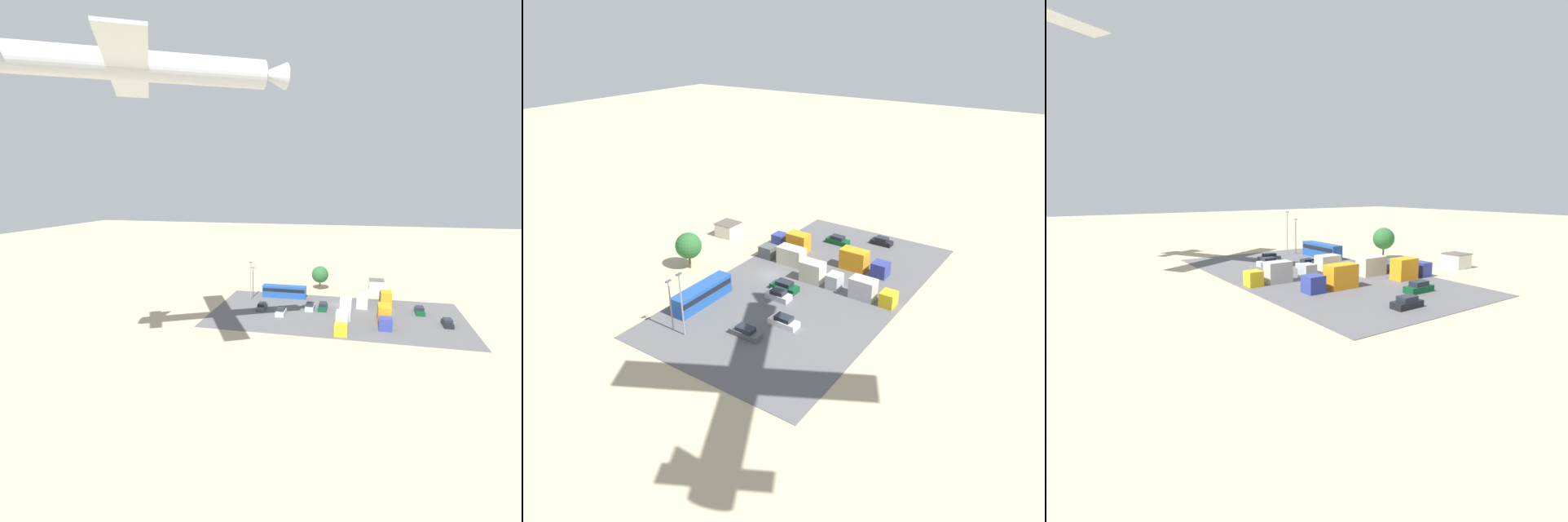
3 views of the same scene
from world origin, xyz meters
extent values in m
plane|color=tan|center=(0.00, 0.00, 0.00)|extent=(400.00, 400.00, 0.00)
cube|color=#565659|center=(0.00, 7.91, 0.04)|extent=(54.71, 29.69, 0.08)
cube|color=silver|center=(-9.60, -17.32, 1.32)|extent=(3.80, 3.94, 2.63)
cube|color=#59514C|center=(-9.60, -17.32, 2.69)|extent=(4.04, 4.18, 0.12)
cube|color=#1E4C9E|center=(13.54, -3.19, 1.60)|extent=(11.06, 2.47, 3.05)
cube|color=black|center=(13.54, -3.19, 2.15)|extent=(10.61, 2.51, 0.85)
cube|color=#0C4723|center=(3.04, 4.88, 0.54)|extent=(1.97, 4.63, 0.93)
cube|color=#1E232D|center=(3.04, 4.88, 1.35)|extent=(1.65, 2.59, 0.68)
cube|color=black|center=(-22.63, 10.21, 0.52)|extent=(1.87, 4.09, 0.87)
cube|color=#1E232D|center=(-22.63, 10.21, 1.27)|extent=(1.57, 2.29, 0.64)
cube|color=#0C4723|center=(-18.21, 2.96, 0.55)|extent=(1.87, 4.45, 0.93)
cube|color=#1E232D|center=(-18.21, 2.96, 1.36)|extent=(1.57, 2.49, 0.68)
cube|color=#ADB2B7|center=(5.92, 5.70, 0.54)|extent=(1.96, 4.01, 0.93)
cube|color=#1E232D|center=(5.92, 5.70, 1.35)|extent=(1.65, 2.24, 0.68)
cube|color=silver|center=(11.73, 10.63, 0.52)|extent=(1.86, 4.44, 0.89)
cube|color=#1E232D|center=(11.73, 10.63, 1.29)|extent=(1.56, 2.48, 0.65)
cube|color=#4C5156|center=(16.82, 7.75, 0.49)|extent=(1.79, 4.62, 0.82)
cube|color=#1E232D|center=(16.82, 7.75, 1.20)|extent=(1.51, 2.59, 0.60)
cube|color=#ADB2B7|center=(-2.15, 11.10, 1.31)|extent=(2.47, 2.18, 2.46)
cube|color=beige|center=(-2.15, 6.98, 1.84)|extent=(2.47, 3.88, 3.51)
cube|color=navy|center=(-11.19, -5.88, 1.28)|extent=(2.51, 2.25, 2.41)
cube|color=orange|center=(-11.19, -1.62, 1.80)|extent=(2.51, 4.01, 3.44)
cube|color=#4C5156|center=(-5.71, -4.65, 1.19)|extent=(2.53, 2.70, 2.21)
cube|color=beige|center=(-5.71, 0.44, 1.66)|extent=(2.53, 4.79, 3.16)
cube|color=navy|center=(-10.15, 15.53, 1.33)|extent=(2.55, 2.64, 2.50)
cube|color=orange|center=(-10.15, 10.55, 1.87)|extent=(2.55, 4.69, 3.57)
cube|color=gold|center=(-1.75, 20.65, 1.24)|extent=(2.41, 2.26, 2.31)
cube|color=#B2B2B7|center=(-1.75, 16.38, 1.73)|extent=(2.41, 4.02, 3.31)
cylinder|color=brown|center=(5.52, -13.43, 1.28)|extent=(0.36, 0.36, 2.55)
sphere|color=#28602D|center=(5.52, -13.43, 4.26)|extent=(4.56, 4.56, 4.56)
cylinder|color=gray|center=(21.40, 0.60, 4.70)|extent=(0.20, 0.20, 9.24)
cube|color=#4C4C51|center=(21.40, 0.60, 9.50)|extent=(0.90, 0.28, 0.20)
cylinder|color=gray|center=(21.36, -1.62, 3.84)|extent=(0.20, 0.20, 7.53)
cube|color=#4C4C51|center=(21.36, -1.62, 7.79)|extent=(0.90, 0.28, 0.20)
camera|label=1|loc=(-4.26, 95.79, 28.26)|focal=28.00mm
camera|label=2|loc=(62.49, 45.06, 39.66)|focal=35.00mm
camera|label=3|loc=(-55.68, 47.38, 14.43)|focal=28.00mm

